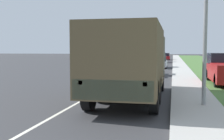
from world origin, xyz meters
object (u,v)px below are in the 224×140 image
object	(u,v)px
car_fourth_ahead	(165,57)
car_farthest_ahead	(152,55)
car_second_ahead	(158,62)
car_nearest_ahead	(145,67)
car_third_ahead	(160,58)
military_truck	(131,59)

from	to	relation	value
car_fourth_ahead	car_farthest_ahead	xyz separation A→B (m)	(-3.61, 12.99, 0.02)
car_second_ahead	car_nearest_ahead	bearing A→B (deg)	-93.29
car_third_ahead	car_farthest_ahead	xyz separation A→B (m)	(-3.11, 24.27, -0.10)
military_truck	car_third_ahead	bearing A→B (deg)	90.63
car_nearest_ahead	car_third_ahead	xyz separation A→B (m)	(0.12, 23.92, 0.06)
car_nearest_ahead	car_farthest_ahead	bearing A→B (deg)	93.55
car_farthest_ahead	car_third_ahead	bearing A→B (deg)	-82.70
car_second_ahead	military_truck	bearing A→B (deg)	-90.11
car_third_ahead	car_fourth_ahead	bearing A→B (deg)	87.48
car_third_ahead	car_farthest_ahead	world-z (taller)	car_third_ahead
car_second_ahead	car_farthest_ahead	world-z (taller)	car_farthest_ahead
car_third_ahead	car_second_ahead	bearing A→B (deg)	-88.28
car_second_ahead	car_farthest_ahead	xyz separation A→B (m)	(-3.54, 38.60, 0.02)
car_third_ahead	car_farthest_ahead	bearing A→B (deg)	97.30
military_truck	car_third_ahead	xyz separation A→B (m)	(-0.39, 35.36, -0.93)
car_nearest_ahead	car_farthest_ahead	xyz separation A→B (m)	(-2.99, 48.20, -0.05)
car_second_ahead	car_farthest_ahead	size ratio (longest dim) A/B	1.06
car_fourth_ahead	car_nearest_ahead	bearing A→B (deg)	-91.01
car_second_ahead	car_fourth_ahead	bearing A→B (deg)	89.85
car_fourth_ahead	car_farthest_ahead	bearing A→B (deg)	105.53
car_nearest_ahead	car_second_ahead	size ratio (longest dim) A/B	0.95
car_second_ahead	car_fourth_ahead	xyz separation A→B (m)	(0.07, 25.61, 0.00)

